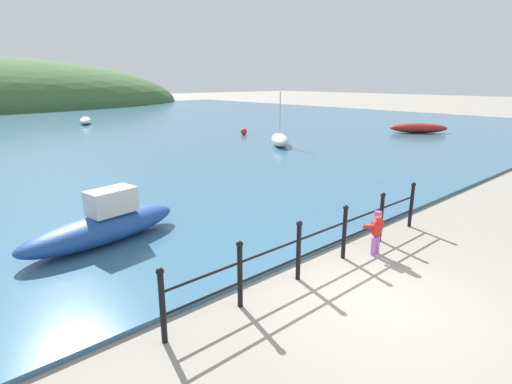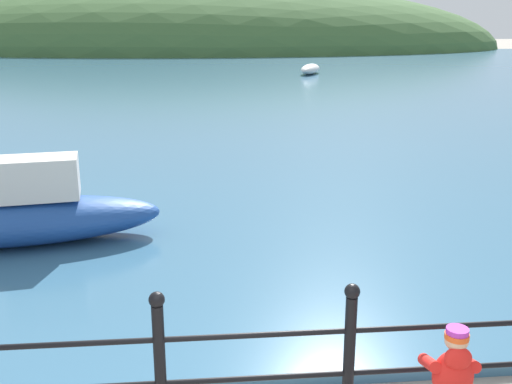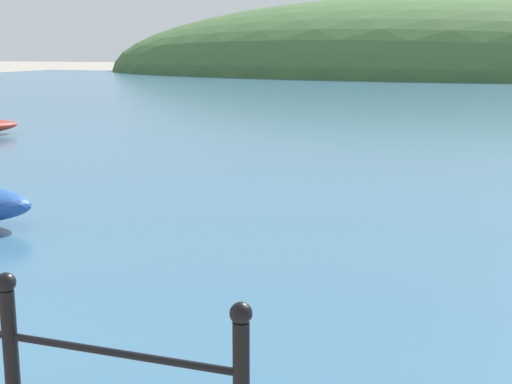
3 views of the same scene
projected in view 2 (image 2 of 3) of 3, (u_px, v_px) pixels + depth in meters
water at (200, 76)px, 33.88m from camera, size 80.00×60.00×0.10m
far_hillside at (199, 49)px, 67.38m from camera, size 67.96×37.38×14.36m
iron_railing at (256, 356)px, 4.55m from camera, size 7.38×0.12×1.21m
child_in_coat at (452, 378)px, 4.35m from camera, size 0.40×0.39×1.00m
boat_far_left at (310, 69)px, 34.66m from camera, size 1.97×3.14×0.58m
boat_green_fishing at (23, 216)px, 8.29m from camera, size 3.96×1.67×1.21m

